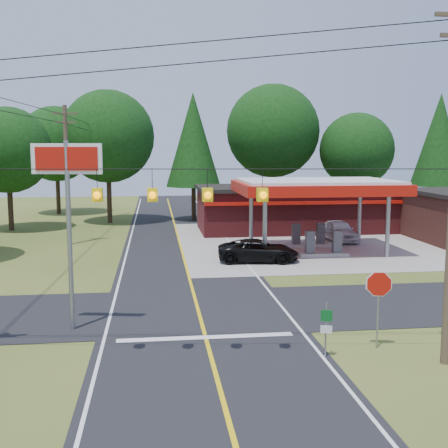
{
  "coord_description": "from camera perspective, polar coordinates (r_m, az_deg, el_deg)",
  "views": [
    {
      "loc": [
        -1.79,
        -23.45,
        6.92
      ],
      "look_at": [
        2.0,
        7.0,
        2.8
      ],
      "focal_mm": 45.0,
      "sensor_mm": 36.0,
      "label": 1
    }
  ],
  "objects": [
    {
      "name": "convenience_store",
      "position": [
        48.17,
        7.12,
        1.62
      ],
      "size": [
        16.4,
        7.55,
        3.8
      ],
      "color": "maroon",
      "rests_on": "ground"
    },
    {
      "name": "suv_car",
      "position": [
        34.6,
        3.5,
        -2.74
      ],
      "size": [
        5.54,
        5.54,
        1.38
      ],
      "primitive_type": "imported",
      "rotation": [
        0.0,
        0.0,
        1.45
      ],
      "color": "black",
      "rests_on": "ground"
    },
    {
      "name": "ground",
      "position": [
        24.52,
        -2.65,
        -8.75
      ],
      "size": [
        120.0,
        120.0,
        0.0
      ],
      "primitive_type": "plane",
      "color": "#42561E",
      "rests_on": "ground"
    },
    {
      "name": "overhead_beacons",
      "position": [
        17.49,
        -4.52,
        5.31
      ],
      "size": [
        17.04,
        2.04,
        1.03
      ],
      "color": "black",
      "rests_on": "ground"
    },
    {
      "name": "utility_pole_far_left",
      "position": [
        41.95,
        -15.66,
        5.02
      ],
      "size": [
        1.8,
        0.3,
        10.0
      ],
      "color": "#473828",
      "rests_on": "ground"
    },
    {
      "name": "utility_pole_north",
      "position": [
        58.68,
        -11.74,
        5.37
      ],
      "size": [
        0.3,
        0.3,
        9.5
      ],
      "color": "#473828",
      "rests_on": "ground"
    },
    {
      "name": "lane_center_yellow",
      "position": [
        24.51,
        -2.65,
        -8.7
      ],
      "size": [
        0.15,
        110.0,
        0.0
      ],
      "primitive_type": "cube",
      "color": "yellow",
      "rests_on": "main_highway"
    },
    {
      "name": "octagonal_stop_sign",
      "position": [
        20.21,
        15.45,
        -6.47
      ],
      "size": [
        0.93,
        0.27,
        2.77
      ],
      "color": "gray",
      "rests_on": "ground"
    },
    {
      "name": "big_stop_sign",
      "position": [
        21.74,
        -15.6,
        3.38
      ],
      "size": [
        2.65,
        0.6,
        7.22
      ],
      "color": "gray",
      "rests_on": "ground"
    },
    {
      "name": "main_highway",
      "position": [
        24.52,
        -2.65,
        -8.73
      ],
      "size": [
        8.0,
        120.0,
        0.02
      ],
      "primitive_type": "cube",
      "color": "black",
      "rests_on": "ground"
    },
    {
      "name": "treeline_backdrop",
      "position": [
        47.54,
        -3.98,
        8.31
      ],
      "size": [
        70.27,
        51.59,
        13.3
      ],
      "color": "#332316",
      "rests_on": "ground"
    },
    {
      "name": "sedan_car",
      "position": [
        43.18,
        11.61,
        -0.68
      ],
      "size": [
        4.66,
        4.66,
        1.57
      ],
      "primitive_type": "imported",
      "rotation": [
        0.0,
        0.0,
        0.01
      ],
      "color": "silver",
      "rests_on": "ground"
    },
    {
      "name": "cross_road",
      "position": [
        24.51,
        -2.65,
        -8.72
      ],
      "size": [
        70.0,
        7.0,
        0.02
      ],
      "primitive_type": "cube",
      "color": "black",
      "rests_on": "ground"
    },
    {
      "name": "gas_canopy",
      "position": [
        38.11,
        9.39,
        3.55
      ],
      "size": [
        10.6,
        7.4,
        4.88
      ],
      "color": "gray",
      "rests_on": "ground"
    },
    {
      "name": "route_sign_post",
      "position": [
        19.21,
        10.34,
        -10.11
      ],
      "size": [
        0.38,
        0.13,
        1.87
      ],
      "color": "gray",
      "rests_on": "ground"
    }
  ]
}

